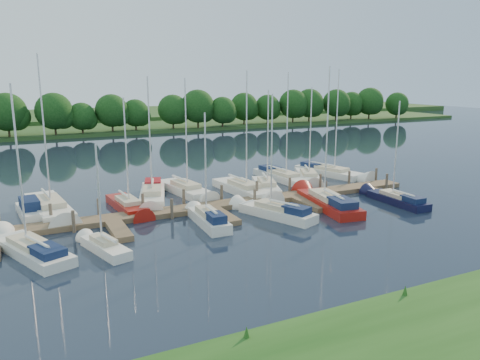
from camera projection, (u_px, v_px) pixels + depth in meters
name	position (u px, v px, depth m)	size (l,w,h in m)	color
ground	(253.00, 239.00, 31.76)	(260.00, 260.00, 0.00)	black
dock	(212.00, 209.00, 38.13)	(40.00, 6.00, 0.40)	brown
mooring_pilings	(207.00, 201.00, 39.03)	(38.24, 2.84, 2.00)	#473D33
far_shore	(88.00, 127.00, 97.55)	(180.00, 30.00, 0.60)	#22481B
distant_hill	(73.00, 116.00, 119.41)	(220.00, 40.00, 1.40)	#385726
treeline	(91.00, 113.00, 85.31)	(146.91, 9.69, 8.28)	#38281C
motorboat	(31.00, 212.00, 36.61)	(2.05, 5.62, 1.79)	white
sailboat_n_2	(51.00, 210.00, 37.54)	(3.44, 10.35, 12.94)	white
sailboat_n_3	(128.00, 207.00, 38.47)	(2.35, 7.51, 9.51)	maroon
sailboat_n_4	(153.00, 196.00, 41.54)	(4.17, 8.78, 11.23)	white
sailboat_n_5	(186.00, 191.00, 43.73)	(3.16, 8.75, 11.03)	white
sailboat_n_6	(245.00, 191.00, 43.79)	(2.95, 9.31, 11.71)	white
sailboat_n_7	(267.00, 188.00, 44.73)	(3.90, 7.72, 9.98)	white
sailboat_n_8	(284.00, 178.00, 49.32)	(2.85, 9.29, 11.58)	white
sailboat_n_9	(309.00, 178.00, 49.46)	(4.54, 7.72, 10.01)	white
sailboat_n_10	(331.00, 173.00, 51.71)	(4.43, 9.56, 11.94)	white
sailboat_s_0	(30.00, 250.00, 28.90)	(4.61, 8.47, 10.77)	white
sailboat_s_1	(104.00, 247.00, 29.38)	(2.50, 5.45, 7.12)	white
sailboat_s_2	(208.00, 220.00, 34.69)	(1.81, 6.58, 8.70)	white
sailboat_s_3	(275.00, 213.00, 36.57)	(4.11, 7.60, 9.92)	white
sailboat_s_4	(327.00, 203.00, 39.39)	(3.47, 9.57, 12.04)	maroon
sailboat_s_5	(396.00, 200.00, 40.56)	(1.78, 7.12, 9.09)	black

